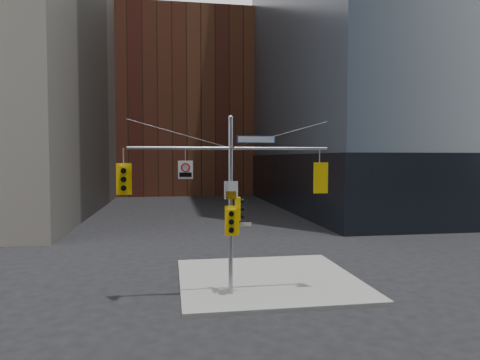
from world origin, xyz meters
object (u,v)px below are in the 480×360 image
object	(u,v)px
street_sign_blade	(256,139)
traffic_light_pole_front	(232,221)
signal_assembly	(231,188)
regulatory_sign_arm	(185,169)
traffic_light_west_arm	(124,179)
traffic_light_east_arm	(319,178)
traffic_light_pole_side	(239,209)

from	to	relation	value
street_sign_blade	traffic_light_pole_front	bearing A→B (deg)	-168.79
signal_assembly	traffic_light_pole_front	size ratio (longest dim) A/B	6.71
street_sign_blade	regulatory_sign_arm	xyz separation A→B (m)	(-2.82, -0.02, -1.18)
signal_assembly	traffic_light_west_arm	world-z (taller)	signal_assembly
traffic_light_pole_front	regulatory_sign_arm	distance (m)	2.73
traffic_light_pole_front	street_sign_blade	bearing A→B (deg)	26.15
traffic_light_west_arm	regulatory_sign_arm	bearing A→B (deg)	-4.71
signal_assembly	traffic_light_east_arm	distance (m)	3.71
traffic_light_west_arm	signal_assembly	bearing A→B (deg)	-4.08
traffic_light_east_arm	regulatory_sign_arm	world-z (taller)	regulatory_sign_arm
signal_assembly	regulatory_sign_arm	distance (m)	1.94
traffic_light_west_arm	traffic_light_pole_side	distance (m)	4.61
signal_assembly	regulatory_sign_arm	bearing A→B (deg)	-179.35
signal_assembly	street_sign_blade	world-z (taller)	signal_assembly
signal_assembly	traffic_light_east_arm	size ratio (longest dim) A/B	6.34
traffic_light_east_arm	regulatory_sign_arm	size ratio (longest dim) A/B	1.75
traffic_light_west_arm	street_sign_blade	xyz separation A→B (m)	(5.17, -0.01, 1.55)
traffic_light_east_arm	traffic_light_pole_side	world-z (taller)	traffic_light_east_arm
street_sign_blade	regulatory_sign_arm	size ratio (longest dim) A/B	2.21
signal_assembly	traffic_light_west_arm	distance (m)	4.15
regulatory_sign_arm	traffic_light_east_arm	bearing A→B (deg)	6.16
traffic_light_pole_front	regulatory_sign_arm	bearing A→B (deg)	-176.36
traffic_light_pole_front	signal_assembly	bearing A→B (deg)	101.76
traffic_light_west_arm	traffic_light_east_arm	xyz separation A→B (m)	(7.82, -0.01, -0.00)
traffic_light_pole_side	regulatory_sign_arm	distance (m)	2.64
traffic_light_east_arm	traffic_light_pole_front	world-z (taller)	traffic_light_east_arm
signal_assembly	street_sign_blade	bearing A→B (deg)	0.16
street_sign_blade	traffic_light_east_arm	bearing A→B (deg)	-3.46
signal_assembly	traffic_light_pole_front	xyz separation A→B (m)	(0.00, -0.27, -1.30)
traffic_light_pole_side	street_sign_blade	xyz separation A→B (m)	(0.72, -0.00, 2.77)
traffic_light_pole_front	street_sign_blade	world-z (taller)	street_sign_blade
signal_assembly	traffic_light_pole_side	bearing A→B (deg)	0.91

